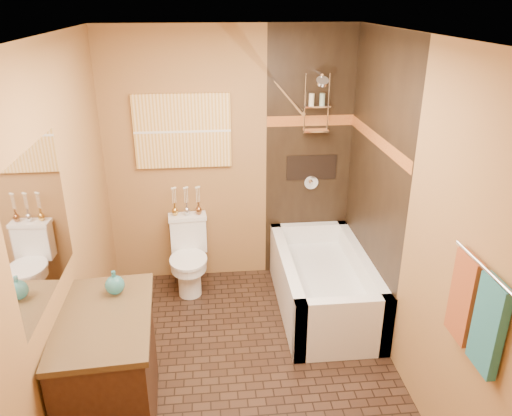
{
  "coord_description": "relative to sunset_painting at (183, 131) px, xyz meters",
  "views": [
    {
      "loc": [
        -0.22,
        -3.13,
        2.72
      ],
      "look_at": [
        0.14,
        0.4,
        1.2
      ],
      "focal_mm": 35.0,
      "sensor_mm": 36.0,
      "label": 1
    }
  ],
  "objects": [
    {
      "name": "floor",
      "position": [
        0.44,
        -1.48,
        -1.55
      ],
      "size": [
        3.0,
        3.0,
        0.0
      ],
      "primitive_type": "plane",
      "color": "black",
      "rests_on": "ground"
    },
    {
      "name": "wall_left",
      "position": [
        -0.76,
        -1.48,
        -0.3
      ],
      "size": [
        0.02,
        3.0,
        2.5
      ],
      "primitive_type": "cube",
      "color": "olive",
      "rests_on": "floor"
    },
    {
      "name": "wall_right",
      "position": [
        1.64,
        -1.48,
        -0.3
      ],
      "size": [
        0.02,
        3.0,
        2.5
      ],
      "primitive_type": "cube",
      "color": "olive",
      "rests_on": "floor"
    },
    {
      "name": "wall_back",
      "position": [
        0.44,
        0.02,
        -0.3
      ],
      "size": [
        2.4,
        0.02,
        2.5
      ],
      "primitive_type": "cube",
      "color": "olive",
      "rests_on": "floor"
    },
    {
      "name": "wall_front",
      "position": [
        0.44,
        -2.98,
        -0.3
      ],
      "size": [
        2.4,
        0.02,
        2.5
      ],
      "primitive_type": "cube",
      "color": "olive",
      "rests_on": "floor"
    },
    {
      "name": "ceiling",
      "position": [
        0.44,
        -1.48,
        0.95
      ],
      "size": [
        3.0,
        3.0,
        0.0
      ],
      "primitive_type": "plane",
      "color": "silver",
      "rests_on": "wall_back"
    },
    {
      "name": "alcove_tile_back",
      "position": [
        1.22,
        0.01,
        -0.3
      ],
      "size": [
        0.85,
        0.01,
        2.5
      ],
      "primitive_type": "cube",
      "color": "black",
      "rests_on": "wall_back"
    },
    {
      "name": "alcove_tile_right",
      "position": [
        1.63,
        -0.73,
        -0.3
      ],
      "size": [
        0.01,
        1.5,
        2.5
      ],
      "primitive_type": "cube",
      "color": "black",
      "rests_on": "wall_right"
    },
    {
      "name": "mosaic_band_back",
      "position": [
        1.22,
        0.0,
        0.07
      ],
      "size": [
        0.85,
        0.01,
        0.1
      ],
      "primitive_type": "cube",
      "color": "#8F3C1A",
      "rests_on": "alcove_tile_back"
    },
    {
      "name": "mosaic_band_right",
      "position": [
        1.62,
        -0.73,
        0.07
      ],
      "size": [
        0.01,
        1.5,
        0.1
      ],
      "primitive_type": "cube",
      "color": "#8F3C1A",
      "rests_on": "alcove_tile_right"
    },
    {
      "name": "alcove_niche",
      "position": [
        1.24,
        0.01,
        -0.4
      ],
      "size": [
        0.5,
        0.01,
        0.25
      ],
      "primitive_type": "cube",
      "color": "black",
      "rests_on": "alcove_tile_back"
    },
    {
      "name": "shower_fixtures",
      "position": [
        1.24,
        -0.1,
        0.12
      ],
      "size": [
        0.24,
        0.33,
        1.16
      ],
      "color": "silver",
      "rests_on": "floor"
    },
    {
      "name": "curtain_rod",
      "position": [
        0.84,
        -0.73,
        0.47
      ],
      "size": [
        0.03,
        1.55,
        0.03
      ],
      "primitive_type": "cylinder",
      "rotation": [
        1.57,
        0.0,
        0.0
      ],
      "color": "silver",
      "rests_on": "wall_back"
    },
    {
      "name": "towel_bar",
      "position": [
        1.59,
        -2.53,
        -0.1
      ],
      "size": [
        0.02,
        0.55,
        0.02
      ],
      "primitive_type": "cylinder",
      "rotation": [
        1.57,
        0.0,
        0.0
      ],
      "color": "silver",
      "rests_on": "wall_right"
    },
    {
      "name": "towel_teal",
      "position": [
        1.6,
        -2.66,
        -0.37
      ],
      "size": [
        0.05,
        0.22,
        0.52
      ],
      "primitive_type": "cube",
      "color": "#21646F",
      "rests_on": "towel_bar"
    },
    {
      "name": "towel_rust",
      "position": [
        1.6,
        -2.4,
        -0.37
      ],
      "size": [
        0.05,
        0.22,
        0.52
      ],
      "primitive_type": "cube",
      "color": "brown",
      "rests_on": "towel_bar"
    },
    {
      "name": "sunset_painting",
      "position": [
        0.0,
        0.0,
        0.0
      ],
      "size": [
        0.9,
        0.04,
        0.7
      ],
      "primitive_type": "cube",
      "color": "gold",
      "rests_on": "wall_back"
    },
    {
      "name": "vanity_mirror",
      "position": [
        -0.75,
        -1.9,
        -0.05
      ],
      "size": [
        0.01,
        1.0,
        0.9
      ],
      "primitive_type": "cube",
      "color": "white",
      "rests_on": "wall_left"
    },
    {
      "name": "bathtub",
      "position": [
        1.24,
        -0.73,
        -1.33
      ],
      "size": [
        0.8,
        1.5,
        0.55
      ],
      "color": "white",
      "rests_on": "floor"
    },
    {
      "name": "toilet",
      "position": [
        0.0,
        -0.25,
        -1.18
      ],
      "size": [
        0.38,
        0.56,
        0.73
      ],
      "rotation": [
        0.0,
        0.0,
        0.08
      ],
      "color": "white",
      "rests_on": "floor"
    },
    {
      "name": "vanity",
      "position": [
        -0.48,
        -1.9,
        -1.12
      ],
      "size": [
        0.65,
        1.0,
        0.86
      ],
      "rotation": [
        0.0,
        0.0,
        0.06
      ],
      "color": "black",
      "rests_on": "floor"
    },
    {
      "name": "teal_bottle",
      "position": [
        -0.43,
        -1.64,
        -0.61
      ],
      "size": [
        0.16,
        0.16,
        0.21
      ],
      "primitive_type": null,
      "rotation": [
        0.0,
        0.0,
        -0.21
      ],
      "color": "#287779",
      "rests_on": "vanity"
    },
    {
      "name": "bud_vases",
      "position": [
        0.0,
        -0.09,
        -0.66
      ],
      "size": [
        0.29,
        0.06,
        0.29
      ],
      "color": "gold",
      "rests_on": "toilet"
    }
  ]
}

